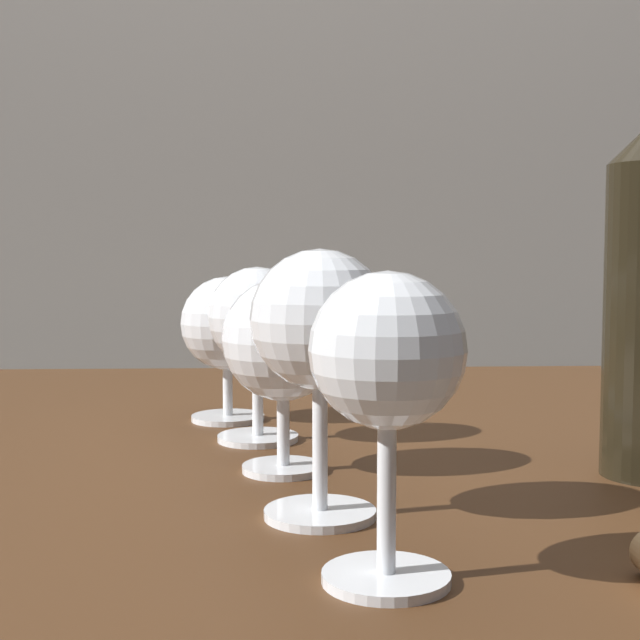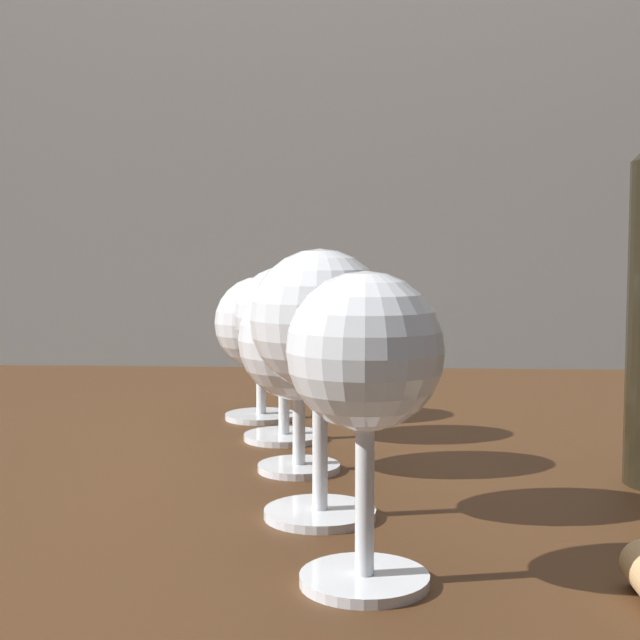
# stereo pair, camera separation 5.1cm
# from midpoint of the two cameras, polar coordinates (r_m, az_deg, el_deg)

# --- Properties ---
(back_wall) EXTENTS (5.00, 0.08, 2.60)m
(back_wall) POSITION_cam_midpoint_polar(r_m,az_deg,el_deg) (1.95, -1.51, 16.36)
(back_wall) COLOR gray
(back_wall) RESTS_ON ground_plane
(dining_table) EXTENTS (1.38, 0.88, 0.75)m
(dining_table) POSITION_cam_midpoint_polar(r_m,az_deg,el_deg) (0.77, 0.27, -13.99)
(dining_table) COLOR #472B16
(dining_table) RESTS_ON ground_plane
(wine_glass_white) EXTENTS (0.07, 0.07, 0.15)m
(wine_glass_white) POSITION_cam_midpoint_polar(r_m,az_deg,el_deg) (0.41, 0.77, -2.59)
(wine_glass_white) COLOR white
(wine_glass_white) RESTS_ON dining_table
(wine_glass_merlot) EXTENTS (0.08, 0.08, 0.16)m
(wine_glass_merlot) POSITION_cam_midpoint_polar(r_m,az_deg,el_deg) (0.51, -2.86, -0.47)
(wine_glass_merlot) COLOR white
(wine_glass_merlot) RESTS_ON dining_table
(wine_glass_chardonnay) EXTENTS (0.09, 0.09, 0.14)m
(wine_glass_chardonnay) POSITION_cam_midpoint_polar(r_m,az_deg,el_deg) (0.62, -4.73, -1.34)
(wine_glass_chardonnay) COLOR white
(wine_glass_chardonnay) RESTS_ON dining_table
(wine_glass_pinot) EXTENTS (0.08, 0.08, 0.14)m
(wine_glass_pinot) POSITION_cam_midpoint_polar(r_m,az_deg,el_deg) (0.72, -6.04, -0.09)
(wine_glass_pinot) COLOR white
(wine_glass_pinot) RESTS_ON dining_table
(wine_glass_cabernet) EXTENTS (0.08, 0.08, 0.13)m
(wine_glass_cabernet) POSITION_cam_midpoint_polar(r_m,az_deg,el_deg) (0.81, -7.73, -0.40)
(wine_glass_cabernet) COLOR white
(wine_glass_cabernet) RESTS_ON dining_table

